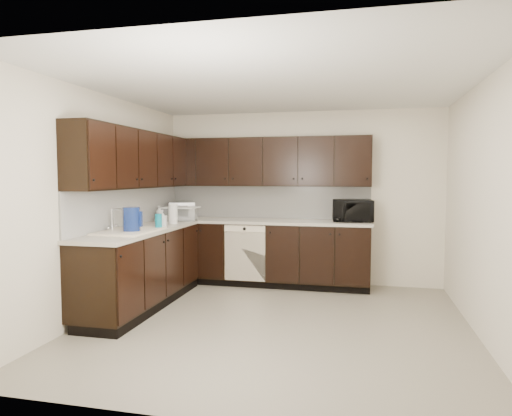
{
  "coord_description": "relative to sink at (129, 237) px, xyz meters",
  "views": [
    {
      "loc": [
        0.87,
        -4.66,
        1.57
      ],
      "look_at": [
        -0.35,
        0.6,
        1.19
      ],
      "focal_mm": 32.0,
      "sensor_mm": 36.0,
      "label": 1
    }
  ],
  "objects": [
    {
      "name": "storage_bin",
      "position": [
        0.05,
        1.36,
        0.15
      ],
      "size": [
        0.53,
        0.44,
        0.18
      ],
      "primitive_type": "cube",
      "rotation": [
        0.0,
        0.0,
        0.22
      ],
      "color": "silver",
      "rests_on": "countertop"
    },
    {
      "name": "wall_left",
      "position": [
        -0.32,
        0.01,
        0.37
      ],
      "size": [
        0.02,
        4.0,
        2.5
      ],
      "primitive_type": "cube",
      "color": "beige",
      "rests_on": "floor"
    },
    {
      "name": "blue_pitcher",
      "position": [
        0.06,
        -0.06,
        0.2
      ],
      "size": [
        0.23,
        0.23,
        0.28
      ],
      "primitive_type": "cylinder",
      "rotation": [
        0.0,
        0.0,
        0.26
      ],
      "color": "navy",
      "rests_on": "countertop"
    },
    {
      "name": "wall_right",
      "position": [
        3.68,
        0.01,
        0.37
      ],
      "size": [
        0.02,
        4.0,
        2.5
      ],
      "primitive_type": "cube",
      "color": "beige",
      "rests_on": "floor"
    },
    {
      "name": "backsplash",
      "position": [
        0.46,
        1.33,
        0.3
      ],
      "size": [
        3.0,
        2.8,
        0.48
      ],
      "color": "white",
      "rests_on": "countertop"
    },
    {
      "name": "paper_towel_roll",
      "position": [
        0.13,
        0.93,
        0.19
      ],
      "size": [
        0.14,
        0.14,
        0.26
      ],
      "primitive_type": "cylinder",
      "rotation": [
        0.0,
        0.0,
        0.24
      ],
      "color": "silver",
      "rests_on": "countertop"
    },
    {
      "name": "ceiling",
      "position": [
        1.68,
        0.01,
        1.62
      ],
      "size": [
        4.0,
        4.0,
        0.0
      ],
      "primitive_type": "plane",
      "rotation": [
        3.14,
        0.0,
        0.0
      ],
      "color": "white",
      "rests_on": "wall_back"
    },
    {
      "name": "wall_back",
      "position": [
        1.68,
        2.01,
        0.37
      ],
      "size": [
        4.0,
        0.02,
        2.5
      ],
      "primitive_type": "cube",
      "color": "beige",
      "rests_on": "floor"
    },
    {
      "name": "microwave",
      "position": [
        2.43,
        1.75,
        0.21
      ],
      "size": [
        0.57,
        0.42,
        0.3
      ],
      "primitive_type": "imported",
      "rotation": [
        0.0,
        0.0,
        0.1
      ],
      "color": "black",
      "rests_on": "countertop"
    },
    {
      "name": "toaster_oven",
      "position": [
        -0.07,
        1.72,
        0.18
      ],
      "size": [
        0.46,
        0.41,
        0.24
      ],
      "primitive_type": "cube",
      "rotation": [
        0.0,
        0.0,
        0.42
      ],
      "color": "silver",
      "rests_on": "countertop"
    },
    {
      "name": "countertop",
      "position": [
        0.67,
        1.12,
        0.04
      ],
      "size": [
        3.03,
        2.83,
        0.04
      ],
      "color": "#B7B0A0",
      "rests_on": "lower_cabinets"
    },
    {
      "name": "wall_front",
      "position": [
        1.68,
        -1.99,
        0.37
      ],
      "size": [
        4.0,
        0.02,
        2.5
      ],
      "primitive_type": "cube",
      "color": "beige",
      "rests_on": "floor"
    },
    {
      "name": "teal_tumbler",
      "position": [
        0.2,
        0.34,
        0.15
      ],
      "size": [
        0.1,
        0.1,
        0.18
      ],
      "primitive_type": "cylinder",
      "rotation": [
        0.0,
        0.0,
        -0.29
      ],
      "color": "#0C768D",
      "rests_on": "countertop"
    },
    {
      "name": "soap_bottle_a",
      "position": [
        0.2,
        0.45,
        0.17
      ],
      "size": [
        0.12,
        0.12,
        0.22
      ],
      "primitive_type": "imported",
      "rotation": [
        0.0,
        0.0,
        0.22
      ],
      "color": "gray",
      "rests_on": "countertop"
    },
    {
      "name": "sink",
      "position": [
        0.0,
        0.0,
        0.0
      ],
      "size": [
        0.54,
        0.82,
        0.42
      ],
      "color": "#F0E1C4",
      "rests_on": "countertop"
    },
    {
      "name": "dishwasher",
      "position": [
        0.98,
        1.42,
        -0.33
      ],
      "size": [
        0.58,
        0.04,
        0.78
      ],
      "color": "#F0E1C4",
      "rests_on": "lower_cabinets"
    },
    {
      "name": "upper_cabinets",
      "position": [
        0.58,
        1.22,
        0.89
      ],
      "size": [
        3.0,
        2.8,
        0.7
      ],
      "color": "black",
      "rests_on": "wall_back"
    },
    {
      "name": "floor",
      "position": [
        1.68,
        0.01,
        -0.88
      ],
      "size": [
        4.0,
        4.0,
        0.0
      ],
      "primitive_type": "plane",
      "color": "gray",
      "rests_on": "ground"
    },
    {
      "name": "soap_bottle_b",
      "position": [
        -0.16,
        1.13,
        0.17
      ],
      "size": [
        0.11,
        0.11,
        0.22
      ],
      "primitive_type": "imported",
      "rotation": [
        0.0,
        0.0,
        -0.27
      ],
      "color": "gray",
      "rests_on": "countertop"
    },
    {
      "name": "lower_cabinets",
      "position": [
        0.67,
        1.12,
        -0.47
      ],
      "size": [
        3.0,
        2.8,
        0.9
      ],
      "color": "black",
      "rests_on": "floor"
    }
  ]
}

